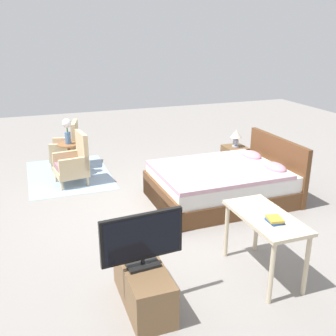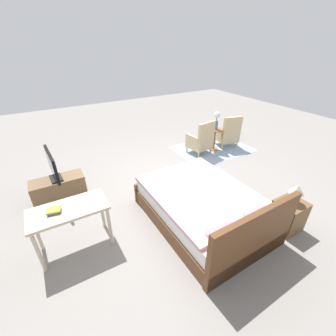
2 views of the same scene
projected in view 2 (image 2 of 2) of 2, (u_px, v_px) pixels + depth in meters
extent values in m
plane|color=gray|center=(170.00, 187.00, 4.78)|extent=(16.00, 16.00, 0.00)
cube|color=#8EA8C6|center=(212.00, 149.00, 6.46)|extent=(2.10, 1.50, 0.01)
cube|color=brown|center=(202.00, 214.00, 3.85)|extent=(1.54, 2.17, 0.28)
cube|color=white|center=(203.00, 202.00, 3.72)|extent=(1.48, 2.08, 0.24)
cube|color=#CC9EAD|center=(200.00, 192.00, 3.71)|extent=(1.52, 1.91, 0.06)
cube|color=brown|center=(254.00, 240.00, 2.91)|extent=(1.54, 0.10, 0.96)
cube|color=brown|center=(170.00, 182.00, 4.59)|extent=(1.54, 0.08, 0.40)
ellipsoid|color=#B28499|center=(256.00, 212.00, 3.22)|extent=(0.44, 0.29, 0.14)
ellipsoid|color=#B28499|center=(220.00, 230.00, 2.91)|extent=(0.44, 0.29, 0.14)
cylinder|color=#CCB284|center=(228.00, 139.00, 6.88)|extent=(0.04, 0.04, 0.16)
cylinder|color=#CCB284|center=(215.00, 141.00, 6.76)|extent=(0.04, 0.04, 0.16)
cylinder|color=#CCB284|center=(237.00, 145.00, 6.50)|extent=(0.04, 0.04, 0.16)
cylinder|color=#CCB284|center=(222.00, 147.00, 6.38)|extent=(0.04, 0.04, 0.16)
cube|color=#CCB284|center=(226.00, 138.00, 6.56)|extent=(0.65, 0.65, 0.12)
cube|color=gray|center=(227.00, 135.00, 6.51)|extent=(0.60, 0.60, 0.10)
cube|color=#CCB284|center=(232.00, 128.00, 6.18)|extent=(0.54, 0.20, 0.64)
cube|color=#CCB284|center=(234.00, 131.00, 6.53)|extent=(0.19, 0.52, 0.26)
cube|color=#CCB284|center=(220.00, 133.00, 6.41)|extent=(0.19, 0.52, 0.26)
cylinder|color=#CCB284|center=(199.00, 145.00, 6.48)|extent=(0.04, 0.04, 0.16)
cylinder|color=#CCB284|center=(187.00, 149.00, 6.23)|extent=(0.04, 0.04, 0.16)
cylinder|color=#CCB284|center=(211.00, 150.00, 6.17)|extent=(0.04, 0.04, 0.16)
cylinder|color=#CCB284|center=(199.00, 155.00, 5.92)|extent=(0.04, 0.04, 0.16)
cube|color=#CCB284|center=(199.00, 145.00, 6.13)|extent=(0.61, 0.61, 0.12)
cube|color=gray|center=(199.00, 141.00, 6.08)|extent=(0.56, 0.56, 0.10)
cube|color=#CCB284|center=(206.00, 134.00, 5.78)|extent=(0.55, 0.15, 0.64)
cube|color=#CCB284|center=(206.00, 137.00, 6.16)|extent=(0.14, 0.52, 0.26)
cube|color=#CCB284|center=(193.00, 141.00, 5.91)|extent=(0.14, 0.52, 0.26)
cylinder|color=#936038|center=(213.00, 149.00, 6.42)|extent=(0.28, 0.28, 0.03)
cylinder|color=#936038|center=(214.00, 139.00, 6.28)|extent=(0.06, 0.06, 0.56)
cylinder|color=#936038|center=(215.00, 129.00, 6.13)|extent=(0.40, 0.40, 0.02)
cylinder|color=#4C709E|center=(216.00, 125.00, 6.07)|extent=(0.11, 0.11, 0.22)
cylinder|color=#477538|center=(216.00, 119.00, 5.99)|extent=(0.02, 0.02, 0.10)
sphere|color=silver|center=(217.00, 115.00, 5.93)|extent=(0.17, 0.17, 0.17)
cube|color=brown|center=(288.00, 216.00, 3.63)|extent=(0.44, 0.40, 0.53)
cube|color=brown|center=(278.00, 203.00, 3.73)|extent=(0.37, 0.01, 0.09)
cylinder|color=#9EADC6|center=(293.00, 202.00, 3.49)|extent=(0.13, 0.13, 0.02)
ellipsoid|color=#9EADC6|center=(294.00, 197.00, 3.44)|extent=(0.11, 0.11, 0.16)
cone|color=beige|center=(297.00, 189.00, 3.37)|extent=(0.22, 0.22, 0.15)
cube|color=brown|center=(59.00, 189.00, 4.36)|extent=(0.96, 0.40, 0.44)
cube|color=black|center=(56.00, 178.00, 4.24)|extent=(0.22, 0.33, 0.03)
cylinder|color=black|center=(56.00, 176.00, 4.22)|extent=(0.04, 0.04, 0.05)
cube|color=black|center=(52.00, 164.00, 4.09)|extent=(0.11, 0.83, 0.48)
cube|color=black|center=(50.00, 165.00, 4.07)|extent=(0.06, 0.77, 0.43)
cylinder|color=beige|center=(102.00, 210.00, 3.62)|extent=(0.05, 0.05, 0.69)
cylinder|color=beige|center=(37.00, 232.00, 3.21)|extent=(0.05, 0.05, 0.69)
cylinder|color=beige|center=(110.00, 226.00, 3.30)|extent=(0.05, 0.05, 0.69)
cylinder|color=beige|center=(39.00, 253.00, 2.89)|extent=(0.05, 0.05, 0.69)
cube|color=beige|center=(68.00, 209.00, 3.07)|extent=(1.04, 0.52, 0.04)
cube|color=#284C8E|center=(54.00, 211.00, 2.99)|extent=(0.17, 0.14, 0.03)
cube|color=#B79333|center=(54.00, 210.00, 2.98)|extent=(0.20, 0.17, 0.03)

